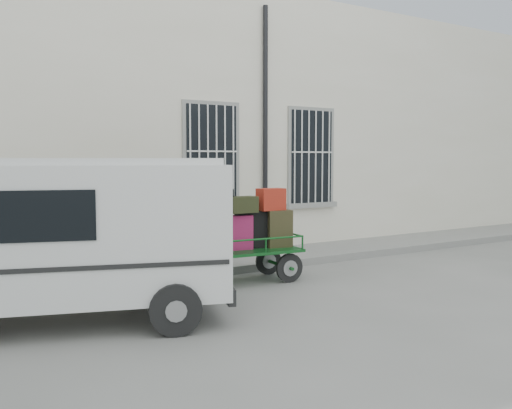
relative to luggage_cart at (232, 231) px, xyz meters
The scene contains 5 objects.
ground 1.67m from the luggage_cart, 31.85° to the right, with size 80.00×80.00×0.00m, color slate.
building 5.33m from the luggage_cart, 76.11° to the left, with size 24.00×5.15×6.00m.
sidewalk 2.07m from the luggage_cart, 51.26° to the left, with size 24.00×1.70×0.15m, color gray.
luggage_cart is the anchor object (origin of this frame).
van 3.32m from the luggage_cart, 163.73° to the right, with size 4.71×3.08×2.21m.
Camera 1 is at (-6.15, -7.90, 2.20)m, focal length 40.00 mm.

